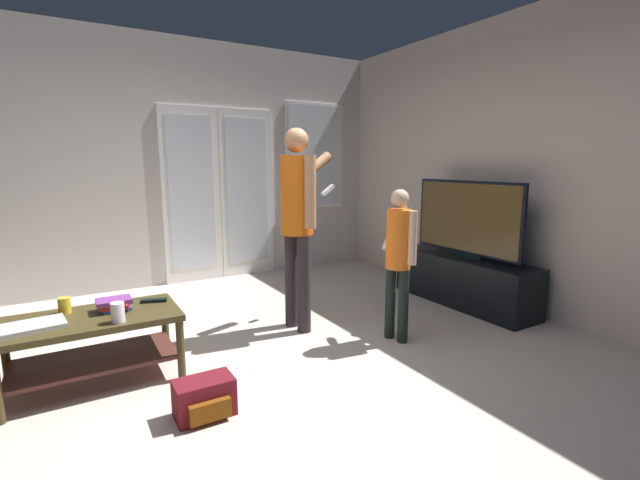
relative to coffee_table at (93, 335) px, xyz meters
The scene contains 15 objects.
ground_plane 1.07m from the coffee_table, 32.95° to the right, with size 5.64×5.58×0.02m, color #C1B3A6.
wall_back_with_doors 2.62m from the coffee_table, 66.25° to the left, with size 5.64×0.09×2.81m.
wall_right_plain 3.83m from the coffee_table, ahead, with size 0.06×5.58×2.78m.
coffee_table is the anchor object (origin of this frame).
tv_stand 3.31m from the coffee_table, ahead, with size 0.43×1.51×0.48m.
flat_screen_tv 3.35m from the coffee_table, ahead, with size 0.08×1.25×0.75m.
person_adult 1.73m from the coffee_table, ahead, with size 0.66×0.52×1.68m.
person_child 2.21m from the coffee_table, 11.62° to the right, with size 0.36×0.38×1.21m.
backpack 0.91m from the coffee_table, 55.93° to the right, with size 0.32×0.23×0.21m.
loose_keyboard 0.88m from the coffee_table, 34.18° to the right, with size 0.45×0.31×0.02m.
laptop_closed 0.34m from the coffee_table, 169.81° to the right, with size 0.34×0.23×0.03m, color #B9B6B8.
cup_near_edge 0.27m from the coffee_table, 132.47° to the left, with size 0.07×0.07×0.10m, color gold.
cup_by_laptop 0.31m from the coffee_table, 55.44° to the right, with size 0.08×0.08×0.12m, color white.
tv_remote_black 0.43m from the coffee_table, 14.43° to the left, with size 0.17×0.05×0.02m, color black.
book_stack 0.23m from the coffee_table, 16.73° to the left, with size 0.22×0.21×0.08m.
Camera 1 is at (-0.95, -2.46, 1.40)m, focal length 24.64 mm.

